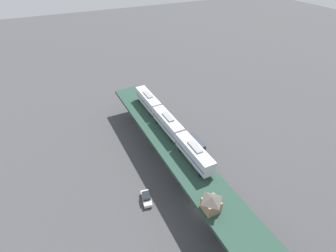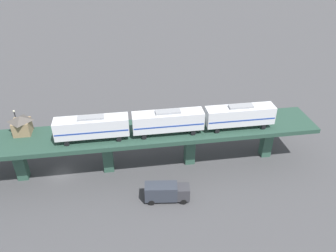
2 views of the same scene
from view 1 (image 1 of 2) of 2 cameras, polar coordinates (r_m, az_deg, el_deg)
ground_plane at (r=59.64m, az=7.43°, el=-17.49°), size 400.00×400.00×0.00m
elevated_viaduct at (r=54.57m, az=7.87°, el=-13.16°), size 11.03×92.20×7.77m
subway_train at (r=64.85m, az=0.00°, el=0.75°), size 3.90×37.26×4.45m
signal_hut at (r=48.60m, az=9.41°, el=-16.26°), size 3.31×3.31×3.40m
street_car_white at (r=60.00m, az=-4.75°, el=-15.33°), size 2.51×4.64×1.89m
delivery_truck at (r=72.22m, az=6.17°, el=-3.80°), size 2.95×7.38×3.20m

